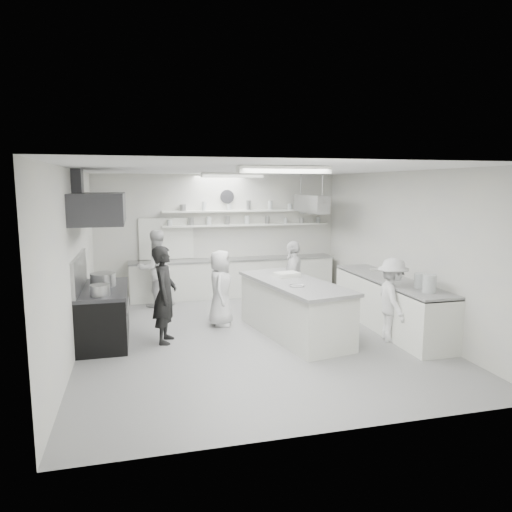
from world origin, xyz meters
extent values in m
cube|color=gray|center=(0.00, 0.00, -0.01)|extent=(6.00, 7.00, 0.02)
cube|color=white|center=(0.00, 0.00, 3.01)|extent=(6.00, 7.00, 0.02)
cube|color=beige|center=(0.00, 3.50, 1.50)|extent=(6.00, 0.04, 3.00)
cube|color=beige|center=(0.00, -3.50, 1.50)|extent=(6.00, 0.04, 3.00)
cube|color=beige|center=(-3.00, 0.00, 1.50)|extent=(0.04, 7.00, 3.00)
cube|color=beige|center=(3.00, 0.00, 1.50)|extent=(0.04, 7.00, 3.00)
cube|color=black|center=(-2.60, 0.40, 0.45)|extent=(0.80, 1.80, 0.90)
cube|color=#37373B|center=(-2.60, 0.40, 2.35)|extent=(0.85, 2.00, 0.50)
cube|color=silver|center=(0.30, 3.20, 0.46)|extent=(5.00, 0.60, 0.92)
cube|color=silver|center=(0.70, 3.37, 1.75)|extent=(4.20, 0.26, 0.04)
cube|color=silver|center=(0.70, 3.37, 2.10)|extent=(4.20, 0.26, 0.04)
cube|color=black|center=(-1.30, 3.48, 1.45)|extent=(1.30, 0.04, 1.00)
cylinder|color=white|center=(0.20, 3.46, 2.45)|extent=(0.32, 0.05, 0.32)
cube|color=silver|center=(2.65, -0.20, 0.47)|extent=(0.74, 3.30, 0.94)
cube|color=#9D9EA0|center=(2.00, 2.40, 2.30)|extent=(0.30, 1.60, 0.40)
cube|color=silver|center=(0.00, -1.80, 2.94)|extent=(1.30, 0.25, 0.10)
cube|color=silver|center=(0.00, 1.80, 2.94)|extent=(1.30, 0.25, 0.10)
cube|color=silver|center=(0.75, -0.10, 0.48)|extent=(1.44, 2.73, 0.96)
cylinder|color=#9D9EA0|center=(-2.60, 0.55, 1.05)|extent=(0.44, 0.44, 0.28)
imported|color=black|center=(-1.56, 0.08, 0.85)|extent=(0.54, 0.70, 1.70)
imported|color=silver|center=(-1.60, 2.66, 0.87)|extent=(1.03, 0.92, 1.74)
imported|color=silver|center=(-0.44, 0.83, 0.74)|extent=(0.66, 0.83, 1.49)
imported|color=silver|center=(1.08, 0.91, 0.81)|extent=(0.75, 1.03, 1.62)
imported|color=silver|center=(2.32, -0.84, 0.74)|extent=(0.74, 1.05, 1.48)
imported|color=#9D9EA0|center=(0.66, -0.50, 0.99)|extent=(0.30, 0.30, 0.06)
imported|color=silver|center=(0.58, 0.51, 0.99)|extent=(0.25, 0.25, 0.06)
imported|color=silver|center=(2.80, 0.71, 0.97)|extent=(0.28, 0.28, 0.05)
camera|label=1|loc=(-1.98, -8.04, 2.73)|focal=33.01mm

